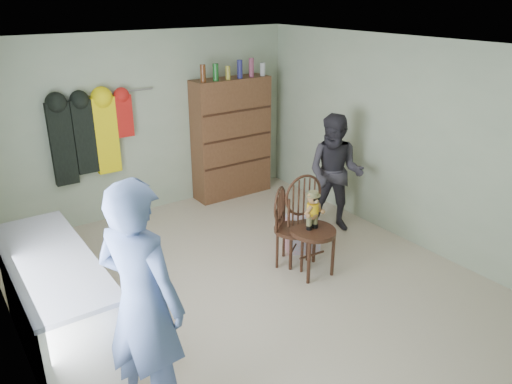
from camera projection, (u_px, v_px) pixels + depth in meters
ground_plane at (248, 283)px, 5.46m from camera, size 5.00×5.00×0.00m
room_walls at (219, 132)px, 5.27m from camera, size 5.00×5.00×5.00m
counter at (58, 306)px, 4.26m from camera, size 0.64×1.86×0.94m
chair_front at (310, 219)px, 5.47m from camera, size 0.53×0.53×1.12m
chair_far at (289, 224)px, 5.67m from camera, size 0.59×0.59×0.95m
striped_bag at (302, 234)px, 6.11m from camera, size 0.49×0.45×0.42m
person_left at (142, 304)px, 3.48m from camera, size 0.73×0.82×1.88m
person_right at (335, 173)px, 6.45m from camera, size 0.90×0.95×1.55m
dresser at (232, 138)px, 7.53m from camera, size 1.20×0.39×2.07m
coat_rack at (90, 136)px, 6.37m from camera, size 1.42×0.12×1.09m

